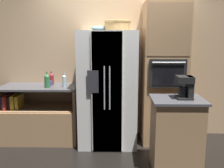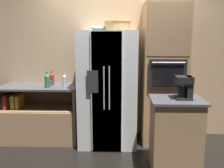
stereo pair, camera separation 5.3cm
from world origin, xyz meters
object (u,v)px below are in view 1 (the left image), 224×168
bottle_tall (47,80)px  fruit_bowl (99,28)px  bottle_wide (51,78)px  mug (49,83)px  coffee_maker (186,86)px  refrigerator (108,88)px  wicker_basket (117,25)px  wall_oven (164,74)px  bottle_short (64,80)px

bottle_tall → fruit_bowl: bearing=7.7°
bottle_tall → bottle_wide: bearing=89.4°
mug → coffee_maker: 2.13m
refrigerator → bottle_wide: size_ratio=8.24×
wicker_basket → coffee_maker: 1.41m
fruit_bowl → bottle_wide: fruit_bowl is taller
mug → coffee_maker: bearing=-23.8°
bottle_tall → coffee_maker: bearing=-21.0°
fruit_bowl → coffee_maker: (1.13, -0.86, -0.73)m
wicker_basket → bottle_tall: (-1.09, -0.06, -0.84)m
bottle_wide → mug: bottle_wide is taller
wicker_basket → bottle_wide: (-1.09, 0.19, -0.85)m
bottle_wide → coffee_maker: bearing=-27.1°
wall_oven → mug: bearing=-179.4°
bottle_short → bottle_tall: bearing=-167.8°
bottle_short → mug: 0.27m
bottle_short → bottle_wide: bearing=142.7°
refrigerator → fruit_bowl: (-0.13, 0.06, 0.93)m
wall_oven → bottle_short: size_ratio=9.61×
fruit_bowl → bottle_tall: 1.14m
wall_oven → bottle_tall: size_ratio=9.00×
refrigerator → bottle_tall: refrigerator is taller
wall_oven → bottle_wide: bearing=176.3°
mug → coffee_maker: coffee_maker is taller
wall_oven → coffee_maker: wall_oven is taller
bottle_tall → bottle_short: bottle_tall is taller
bottle_short → wall_oven: bearing=2.8°
wicker_basket → bottle_tall: wicker_basket is taller
bottle_tall → mug: size_ratio=2.23×
wicker_basket → mug: wicker_basket is taller
bottle_tall → wicker_basket: bearing=3.0°
wicker_basket → refrigerator: bearing=-175.3°
refrigerator → bottle_wide: 0.97m
bottle_short → coffee_maker: size_ratio=0.82×
fruit_bowl → coffee_maker: size_ratio=0.90×
bottle_tall → coffee_maker: (1.95, -0.75, 0.06)m
refrigerator → bottle_short: size_ratio=7.76×
refrigerator → bottle_tall: size_ratio=7.26×
bottle_tall → bottle_short: size_ratio=1.07×
wicker_basket → bottle_short: (-0.84, -0.00, -0.85)m
refrigerator → wall_oven: bearing=5.6°
bottle_short → coffee_maker: 1.87m
coffee_maker → bottle_short: bearing=154.6°
fruit_bowl → bottle_short: fruit_bowl is taller
bottle_short → wicker_basket: bearing=0.1°
mug → wicker_basket: bearing=-2.9°
bottle_short → fruit_bowl: bearing=5.5°
wall_oven → bottle_short: bearing=-177.2°
wall_oven → bottle_tall: 1.84m
wall_oven → bottle_short: 1.58m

